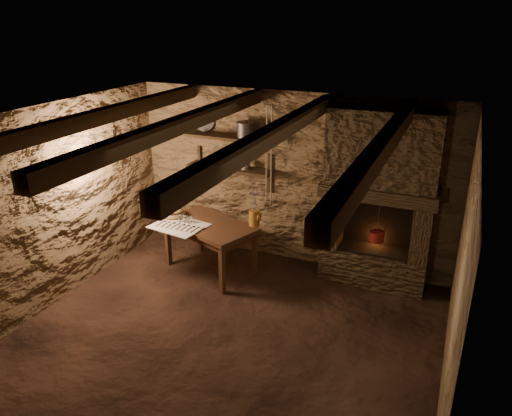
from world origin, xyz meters
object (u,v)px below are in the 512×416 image
at_px(stoneware_jug, 254,211).
at_px(red_pot, 377,235).
at_px(wooden_bowl, 173,214).
at_px(work_table, 210,245).
at_px(iron_stockpot, 246,130).

relative_size(stoneware_jug, red_pot, 0.92).
xyz_separation_m(stoneware_jug, red_pot, (1.55, 0.35, -0.23)).
distance_m(stoneware_jug, wooden_bowl, 1.19).
relative_size(stoneware_jug, wooden_bowl, 1.41).
height_order(wooden_bowl, red_pot, red_pot).
distance_m(stoneware_jug, red_pot, 1.61).
distance_m(work_table, red_pot, 2.22).
height_order(stoneware_jug, iron_stockpot, iron_stockpot).
bearing_deg(stoneware_jug, wooden_bowl, -179.73).
relative_size(wooden_bowl, iron_stockpot, 1.41).
relative_size(iron_stockpot, red_pot, 0.46).
height_order(work_table, red_pot, red_pot).
distance_m(wooden_bowl, red_pot, 2.76).
bearing_deg(work_table, wooden_bowl, -161.06).
bearing_deg(wooden_bowl, iron_stockpot, 36.35).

